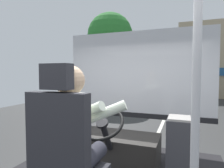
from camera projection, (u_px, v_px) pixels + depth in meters
The scene contains 8 objects.
ground at pixel (168, 111), 10.10m from camera, with size 18.00×44.00×0.06m.
driver_seat at pixel (66, 163), 1.46m from camera, with size 0.48×0.48×1.29m.
bus_driver at pixel (74, 130), 1.55m from camera, with size 0.76×0.53×0.86m.
steering_console at pixel (117, 148), 2.58m from camera, with size 1.10×1.01×0.83m.
handrail_pole at pixel (196, 114), 1.00m from camera, with size 0.04×0.04×2.03m.
fare_box at pixel (179, 158), 1.88m from camera, with size 0.23×0.27×0.81m.
windshield_panel at pixel (137, 84), 3.30m from camera, with size 2.50×0.08×1.48m.
street_tree at pixel (110, 36), 11.88m from camera, with size 2.78×2.78×5.70m.
Camera 1 is at (0.76, -1.61, 1.96)m, focal length 30.81 mm.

